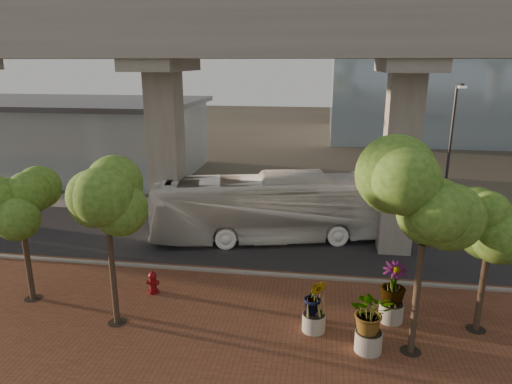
# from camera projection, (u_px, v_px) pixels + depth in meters

# --- Properties ---
(ground) EXTENTS (160.00, 160.00, 0.00)m
(ground) POSITION_uv_depth(u_px,v_px,m) (274.00, 258.00, 22.76)
(ground) COLOR #363327
(ground) RESTS_ON ground
(brick_plaza) EXTENTS (70.00, 13.00, 0.06)m
(brick_plaza) POSITION_uv_depth(u_px,v_px,m) (247.00, 356.00, 15.15)
(brick_plaza) COLOR brown
(brick_plaza) RESTS_ON ground
(asphalt_road) EXTENTS (90.00, 8.00, 0.04)m
(asphalt_road) POSITION_uv_depth(u_px,v_px,m) (278.00, 243.00, 24.66)
(asphalt_road) COLOR black
(asphalt_road) RESTS_ON ground
(curb_strip) EXTENTS (70.00, 0.25, 0.16)m
(curb_strip) POSITION_uv_depth(u_px,v_px,m) (269.00, 275.00, 20.84)
(curb_strip) COLOR gray
(curb_strip) RESTS_ON ground
(far_sidewalk) EXTENTS (90.00, 3.00, 0.06)m
(far_sidewalk) POSITION_uv_depth(u_px,v_px,m) (286.00, 211.00, 29.88)
(far_sidewalk) COLOR gray
(far_sidewalk) RESTS_ON ground
(transit_viaduct) EXTENTS (72.00, 5.60, 12.40)m
(transit_viaduct) POSITION_uv_depth(u_px,v_px,m) (280.00, 107.00, 22.66)
(transit_viaduct) COLOR #9A968C
(transit_viaduct) RESTS_ON ground
(station_pavilion) EXTENTS (23.00, 13.00, 6.30)m
(station_pavilion) POSITION_uv_depth(u_px,v_px,m) (68.00, 136.00, 39.95)
(station_pavilion) COLOR #A4B5BB
(station_pavilion) RESTS_ON ground
(transit_bus) EXTENTS (13.27, 5.80, 3.60)m
(transit_bus) POSITION_uv_depth(u_px,v_px,m) (271.00, 208.00, 24.76)
(transit_bus) COLOR white
(transit_bus) RESTS_ON ground
(fire_hydrant) EXTENTS (0.49, 0.44, 0.99)m
(fire_hydrant) POSITION_uv_depth(u_px,v_px,m) (153.00, 282.00, 19.14)
(fire_hydrant) COLOR maroon
(fire_hydrant) RESTS_ON ground
(planter_front) EXTENTS (2.03, 2.03, 2.23)m
(planter_front) POSITION_uv_depth(u_px,v_px,m) (370.00, 315.00, 15.03)
(planter_front) COLOR #ACA49C
(planter_front) RESTS_ON ground
(planter_right) EXTENTS (2.19, 2.19, 2.34)m
(planter_right) POSITION_uv_depth(u_px,v_px,m) (393.00, 286.00, 16.81)
(planter_right) COLOR #A49F94
(planter_right) RESTS_ON ground
(planter_left) EXTENTS (1.87, 1.87, 2.05)m
(planter_left) POSITION_uv_depth(u_px,v_px,m) (315.00, 299.00, 16.22)
(planter_left) COLOR #A29B92
(planter_left) RESTS_ON ground
(street_tree_far_west) EXTENTS (3.64, 3.64, 5.94)m
(street_tree_far_west) POSITION_uv_depth(u_px,v_px,m) (19.00, 200.00, 17.62)
(street_tree_far_west) COLOR #4A382A
(street_tree_far_west) RESTS_ON ground
(street_tree_near_west) EXTENTS (3.16, 3.16, 6.13)m
(street_tree_near_west) POSITION_uv_depth(u_px,v_px,m) (106.00, 204.00, 15.78)
(street_tree_near_west) COLOR #4A382A
(street_tree_near_west) RESTS_ON ground
(street_tree_near_east) EXTENTS (3.97, 3.97, 6.85)m
(street_tree_near_east) POSITION_uv_depth(u_px,v_px,m) (426.00, 210.00, 13.98)
(street_tree_near_east) COLOR #4A382A
(street_tree_near_east) RESTS_ON ground
(street_tree_far_east) EXTENTS (3.18, 3.18, 5.56)m
(street_tree_far_east) POSITION_uv_depth(u_px,v_px,m) (492.00, 224.00, 15.49)
(street_tree_far_east) COLOR #4A382A
(street_tree_far_east) RESTS_ON ground
(streetlamp_west) EXTENTS (0.37, 1.09, 7.54)m
(streetlamp_west) POSITION_uv_depth(u_px,v_px,m) (159.00, 148.00, 27.78)
(streetlamp_west) COLOR #313137
(streetlamp_west) RESTS_ON ground
(streetlamp_east) EXTENTS (0.41, 1.20, 8.32)m
(streetlamp_east) POSITION_uv_depth(u_px,v_px,m) (450.00, 147.00, 25.63)
(streetlamp_east) COLOR #29292E
(streetlamp_east) RESTS_ON ground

